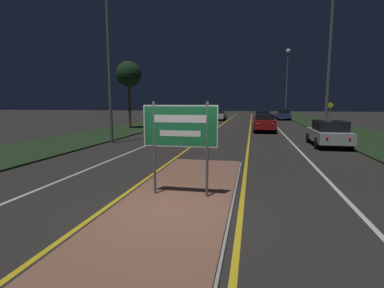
{
  "coord_description": "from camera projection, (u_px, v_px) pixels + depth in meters",
  "views": [
    {
      "loc": [
        1.78,
        -6.35,
        2.48
      ],
      "look_at": [
        0.0,
        2.44,
        1.23
      ],
      "focal_mm": 28.0,
      "sensor_mm": 36.0,
      "label": 1
    }
  ],
  "objects": [
    {
      "name": "ground_plane",
      "position": [
        171.0,
        211.0,
        6.85
      ],
      "size": [
        160.0,
        160.0,
        0.0
      ],
      "primitive_type": "plane",
      "color": "#282623"
    },
    {
      "name": "car_receding_1",
      "position": [
        264.0,
        122.0,
        25.26
      ],
      "size": [
        1.87,
        4.41,
        1.49
      ],
      "color": "maroon",
      "rests_on": "ground_plane"
    },
    {
      "name": "car_approaching_0",
      "position": [
        186.0,
        129.0,
        19.96
      ],
      "size": [
        2.03,
        4.35,
        1.32
      ],
      "color": "black",
      "rests_on": "ground_plane"
    },
    {
      "name": "roadside_palm_left",
      "position": [
        129.0,
        75.0,
        27.41
      ],
      "size": [
        2.33,
        2.33,
        6.14
      ],
      "color": "#4C3823",
      "rests_on": "verge_left"
    },
    {
      "name": "highway_sign",
      "position": [
        180.0,
        130.0,
        7.52
      ],
      "size": [
        1.91,
        0.07,
        2.41
      ],
      "color": "#56565B",
      "rests_on": "median_island"
    },
    {
      "name": "edge_line_white_left",
      "position": [
        168.0,
        125.0,
        32.54
      ],
      "size": [
        0.1,
        70.0,
        0.01
      ],
      "color": "silver",
      "rests_on": "ground_plane"
    },
    {
      "name": "edge_line_white_right",
      "position": [
        308.0,
        127.0,
        29.7
      ],
      "size": [
        0.1,
        70.0,
        0.01
      ],
      "color": "silver",
      "rests_on": "ground_plane"
    },
    {
      "name": "median_island",
      "position": [
        181.0,
        197.0,
        7.77
      ],
      "size": [
        2.77,
        9.73,
        0.1
      ],
      "color": "#999993",
      "rests_on": "ground_plane"
    },
    {
      "name": "streetlight_right_near",
      "position": [
        331.0,
        39.0,
        18.0
      ],
      "size": [
        0.47,
        0.47,
        10.38
      ],
      "color": "#56565B",
      "rests_on": "ground_plane"
    },
    {
      "name": "lane_line_white_right",
      "position": [
        277.0,
        127.0,
        30.29
      ],
      "size": [
        0.12,
        70.0,
        0.01
      ],
      "color": "silver",
      "rests_on": "ground_plane"
    },
    {
      "name": "centre_line_yellow_right",
      "position": [
        250.0,
        126.0,
        30.81
      ],
      "size": [
        0.12,
        70.0,
        0.01
      ],
      "color": "gold",
      "rests_on": "ground_plane"
    },
    {
      "name": "centre_line_yellow_left",
      "position": [
        220.0,
        126.0,
        31.43
      ],
      "size": [
        0.12,
        70.0,
        0.01
      ],
      "color": "gold",
      "rests_on": "ground_plane"
    },
    {
      "name": "lane_line_white_left",
      "position": [
        195.0,
        126.0,
        31.95
      ],
      "size": [
        0.12,
        70.0,
        0.01
      ],
      "color": "silver",
      "rests_on": "ground_plane"
    },
    {
      "name": "warning_sign",
      "position": [
        330.0,
        113.0,
        26.4
      ],
      "size": [
        0.6,
        0.06,
        2.44
      ],
      "color": "#56565B",
      "rests_on": "verge_right"
    },
    {
      "name": "car_receding_2",
      "position": [
        262.0,
        117.0,
        34.99
      ],
      "size": [
        1.94,
        4.37,
        1.47
      ],
      "color": "#4C514C",
      "rests_on": "ground_plane"
    },
    {
      "name": "car_receding_3",
      "position": [
        283.0,
        114.0,
        42.45
      ],
      "size": [
        1.89,
        4.61,
        1.48
      ],
      "color": "navy",
      "rests_on": "ground_plane"
    },
    {
      "name": "car_approaching_1",
      "position": [
        185.0,
        118.0,
        32.9
      ],
      "size": [
        1.89,
        4.69,
        1.38
      ],
      "color": "#4C514C",
      "rests_on": "ground_plane"
    },
    {
      "name": "car_receding_0",
      "position": [
        329.0,
        133.0,
        16.9
      ],
      "size": [
        1.87,
        4.17,
        1.46
      ],
      "color": "#B7B7BC",
      "rests_on": "ground_plane"
    },
    {
      "name": "streetlight_left_near",
      "position": [
        108.0,
        25.0,
        17.44
      ],
      "size": [
        0.55,
        0.55,
        10.7
      ],
      "color": "#56565B",
      "rests_on": "ground_plane"
    },
    {
      "name": "streetlight_right_far",
      "position": [
        287.0,
        71.0,
        42.03
      ],
      "size": [
        0.62,
        0.62,
        9.86
      ],
      "color": "#56565B",
      "rests_on": "ground_plane"
    },
    {
      "name": "verge_left",
      "position": [
        130.0,
        128.0,
        28.13
      ],
      "size": [
        5.0,
        100.0,
        0.08
      ],
      "color": "#1E3319",
      "rests_on": "ground_plane"
    },
    {
      "name": "car_approaching_2",
      "position": [
        218.0,
        115.0,
        41.51
      ],
      "size": [
        1.97,
        4.28,
        1.34
      ],
      "color": "silver",
      "rests_on": "ground_plane"
    },
    {
      "name": "verge_right",
      "position": [
        349.0,
        132.0,
        24.39
      ],
      "size": [
        5.0,
        100.0,
        0.08
      ],
      "color": "#1E3319",
      "rests_on": "ground_plane"
    }
  ]
}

